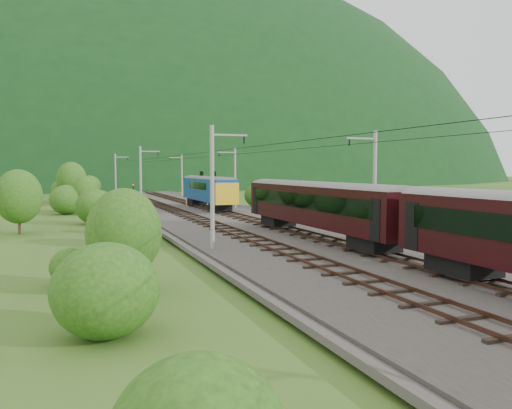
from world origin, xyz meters
name	(u,v)px	position (x,y,z in m)	size (l,w,h in m)	color
ground	(298,248)	(0.00, 0.00, 0.00)	(600.00, 600.00, 0.00)	#34551A
railbed	(249,230)	(0.00, 10.00, 0.15)	(14.00, 220.00, 0.30)	#38332D
track_left	(223,228)	(-2.40, 10.00, 0.37)	(2.40, 220.00, 0.27)	#543224
track_right	(274,226)	(2.40, 10.00, 0.37)	(2.40, 220.00, 0.27)	#543224
catenary_left	(141,177)	(-6.12, 32.00, 4.50)	(2.54, 192.28, 8.00)	gray
catenary_right	(234,177)	(6.12, 32.00, 4.50)	(2.54, 192.28, 8.00)	gray
overhead_wires	(249,151)	(0.00, 10.00, 7.10)	(4.83, 198.00, 0.03)	black
mountain_main	(93,179)	(0.00, 260.00, 0.00)	(504.00, 360.00, 244.00)	black
hazard_post_near	(211,210)	(-0.25, 21.23, 1.00)	(0.15, 0.15, 1.39)	red
hazard_post_far	(186,203)	(0.09, 34.24, 1.00)	(0.15, 0.15, 1.41)	red
signal	(133,189)	(-3.08, 63.63, 1.71)	(0.27, 0.27, 2.40)	black
vegetation_left	(82,202)	(-13.47, 21.10, 2.26)	(12.66, 150.10, 6.67)	#214713
vegetation_right	(315,204)	(12.15, 20.62, 1.39)	(5.48, 105.80, 3.19)	#214713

